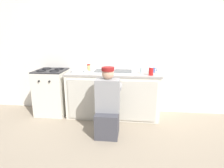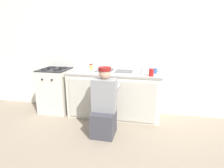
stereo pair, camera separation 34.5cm
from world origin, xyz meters
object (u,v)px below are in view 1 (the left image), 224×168
Objects in this scene: water_glass at (142,71)px; coffee_mug at (153,70)px; plumber_person at (108,108)px; dish_rack_tray at (80,71)px; soda_cup_red at (151,71)px; condiment_jar at (89,67)px; stove_range at (52,92)px; sink_double_basin at (113,71)px.

coffee_mug is at bearing 29.47° from water_glass.
plumber_person reaches higher than dish_rack_tray.
coffee_mug is at bearing 77.82° from soda_cup_red.
stove_range is at bearing -168.30° from condiment_jar.
soda_cup_red is (0.70, -0.18, 0.06)m from sink_double_basin.
soda_cup_red is at bearing -15.42° from condiment_jar.
dish_rack_tray is at bearing -4.03° from stove_range.
soda_cup_red is 0.54× the size of dish_rack_tray.
water_glass is at bearing -9.50° from condiment_jar.
plumber_person is 11.04× the size of water_glass.
stove_range is 2.08m from coffee_mug.
sink_double_basin is 0.54m from water_glass.
soda_cup_red is (1.96, -0.18, 0.50)m from stove_range.
soda_cup_red is at bearing -44.97° from water_glass.
sink_double_basin is 2.86× the size of dish_rack_tray.
water_glass is (0.55, 0.73, 0.48)m from plumber_person.
condiment_jar is (-0.52, 0.15, 0.05)m from sink_double_basin.
sink_double_basin is 8.00× the size of water_glass.
plumber_person is at bearing -60.71° from condiment_jar.
plumber_person is at bearing -141.24° from soda_cup_red.
sink_double_basin is 6.25× the size of condiment_jar.
coffee_mug is 0.25m from water_glass.
condiment_jar is at bearing 177.63° from coffee_mug.
sink_double_basin is at bearing -16.40° from condiment_jar.
stove_range is at bearing 179.28° from water_glass.
stove_range is 0.84× the size of plumber_person.
water_glass is at bearing 135.03° from soda_cup_red.
condiment_jar reaches higher than coffee_mug.
sink_double_basin is 0.87m from plumber_person.
stove_range is 0.91m from condiment_jar.
stove_range is 7.21× the size of condiment_jar.
soda_cup_red is 0.23m from water_glass.
sink_double_basin is at bearing -172.57° from coffee_mug.
plumber_person is at bearing -90.69° from sink_double_basin.
dish_rack_tray is at bearing -122.71° from condiment_jar.
condiment_jar is at bearing 11.70° from stove_range.
plumber_person is at bearing -30.94° from stove_range.
coffee_mug is (0.76, 0.10, 0.03)m from sink_double_basin.
sink_double_basin reaches higher than stove_range.
coffee_mug is 1.28m from condiment_jar.
dish_rack_tray reaches higher than coffee_mug.
sink_double_basin is at bearing 0.10° from stove_range.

